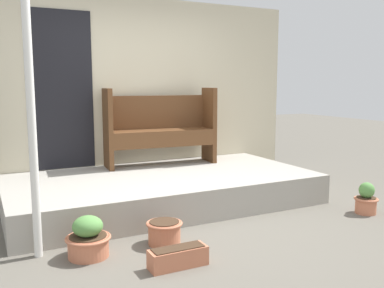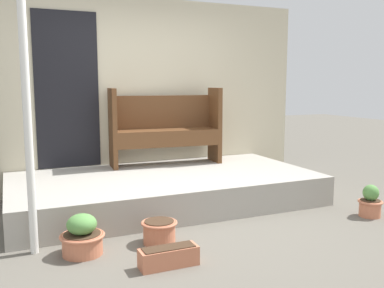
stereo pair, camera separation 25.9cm
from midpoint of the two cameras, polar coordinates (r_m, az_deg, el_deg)
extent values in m
plane|color=#666056|center=(4.45, 1.11, -10.94)|extent=(24.00, 24.00, 0.00)
cube|color=#A8A399|center=(5.25, -2.21, -5.97)|extent=(3.62, 1.85, 0.35)
cube|color=beige|center=(6.00, -5.61, 6.62)|extent=(4.82, 0.06, 2.60)
cube|color=black|center=(5.73, -15.07, 6.91)|extent=(0.80, 0.02, 2.00)
cylinder|color=white|center=(3.75, -19.25, 2.92)|extent=(0.07, 0.07, 2.29)
cube|color=brown|center=(5.63, -9.23, 2.06)|extent=(0.09, 0.40, 1.04)
cube|color=brown|center=(6.04, 4.29, 2.55)|extent=(0.09, 0.40, 1.04)
cube|color=brown|center=(5.80, -2.23, 1.74)|extent=(1.40, 0.51, 0.04)
cube|color=brown|center=(5.64, -1.68, 0.45)|extent=(1.37, 0.14, 0.18)
cube|color=brown|center=(5.95, -2.74, 4.29)|extent=(1.37, 0.15, 0.45)
cylinder|color=#C67251|center=(3.84, -12.49, -12.93)|extent=(0.34, 0.34, 0.18)
torus|color=#C67251|center=(3.81, -12.52, -11.85)|extent=(0.38, 0.38, 0.02)
cylinder|color=#422D1E|center=(3.81, -12.53, -11.62)|extent=(0.31, 0.31, 0.01)
ellipsoid|color=#599347|center=(3.78, -12.57, -10.41)|extent=(0.25, 0.25, 0.18)
cylinder|color=#C67251|center=(3.99, -2.49, -11.71)|extent=(0.29, 0.29, 0.20)
torus|color=#C67251|center=(3.96, -2.50, -10.48)|extent=(0.33, 0.33, 0.02)
cylinder|color=#422D1E|center=(3.96, -2.50, -10.26)|extent=(0.27, 0.27, 0.01)
cylinder|color=#C67251|center=(5.18, 23.98, -7.87)|extent=(0.23, 0.23, 0.18)
torus|color=#C67251|center=(5.16, 24.03, -7.04)|extent=(0.27, 0.27, 0.02)
cylinder|color=#422D1E|center=(5.16, 24.04, -6.87)|extent=(0.21, 0.21, 0.01)
ellipsoid|color=#599347|center=(5.14, 24.10, -5.96)|extent=(0.17, 0.17, 0.18)
cube|color=#C67251|center=(3.53, -0.96, -14.86)|extent=(0.48, 0.16, 0.16)
cube|color=#422D1E|center=(3.50, -0.97, -13.63)|extent=(0.42, 0.14, 0.01)
camera|label=1|loc=(0.13, -88.40, 0.23)|focal=40.00mm
camera|label=2|loc=(0.13, 91.60, -0.23)|focal=40.00mm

